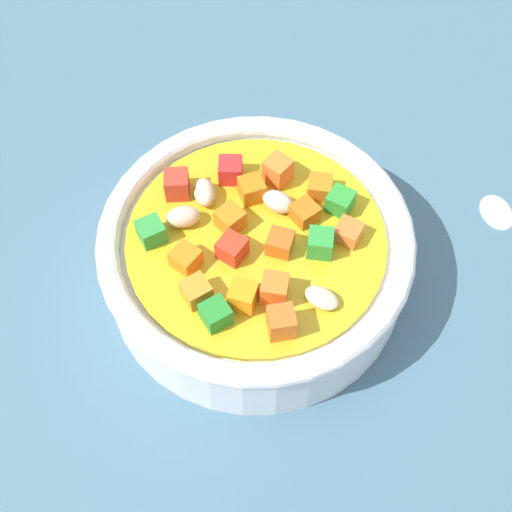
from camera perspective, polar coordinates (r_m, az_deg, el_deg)
name	(u,v)px	position (r cm, az deg, el deg)	size (l,w,h in cm)	color
ground_plane	(256,283)	(48.67, 0.00, -2.32)	(140.00, 140.00, 2.00)	#42667A
soup_bowl_main	(256,253)	(45.13, -0.01, 0.27)	(20.51, 20.51, 6.78)	white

